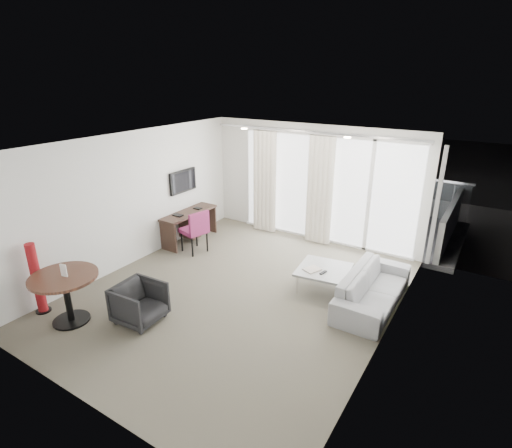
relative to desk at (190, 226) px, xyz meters
The scene contains 28 objects.
floor 2.65m from the desk, 30.94° to the right, with size 5.00×6.00×0.00m, color #5C5648.
ceiling 3.46m from the desk, 30.94° to the right, with size 5.00×6.00×0.00m, color white.
wall_left 1.67m from the desk, 100.49° to the right, with size 0.00×6.00×2.60m, color silver.
wall_right 5.03m from the desk, 15.85° to the right, with size 0.00×6.00×2.60m, color silver.
wall_front 4.99m from the desk, 62.64° to the right, with size 5.00×0.00×2.60m, color silver.
window_panel 3.15m from the desk, 32.68° to the left, with size 4.00×0.02×2.38m, color white, non-canonical shape.
window_frame 3.14m from the desk, 32.44° to the left, with size 4.10×0.06×2.44m, color white, non-canonical shape.
curtain_left 2.03m from the desk, 53.21° to the left, with size 0.60×0.20×2.38m, color silver, non-canonical shape.
curtain_right 3.02m from the desk, 30.47° to the left, with size 0.60×0.20×2.38m, color silver, non-canonical shape.
curtain_track 3.41m from the desk, 33.18° to the left, with size 4.80×0.04×0.04m, color #B2B2B7, non-canonical shape.
downlight_a 2.63m from the desk, 10.54° to the left, with size 0.12×0.12×0.02m, color #FFE0B2.
downlight_b 4.12m from the desk, ahead, with size 0.12×0.12×0.02m, color #FFE0B2.
desk is the anchor object (origin of this frame).
tv 1.03m from the desk, 153.71° to the left, with size 0.05×0.80×0.50m, color black, non-canonical shape.
desk_chair 0.63m from the desk, 40.28° to the right, with size 0.51×0.48×0.94m, color #7E2250, non-canonical shape.
round_table 3.46m from the desk, 81.17° to the right, with size 0.99×0.99×0.79m, color #46271A, non-canonical shape.
menu_card 3.48m from the desk, 80.53° to the right, with size 0.11×0.02×0.20m, color white, non-canonical shape.
red_lamp 3.50m from the desk, 91.61° to the right, with size 0.24×0.24×1.19m, color maroon.
tub_armchair 3.18m from the desk, 62.97° to the right, with size 0.67×0.68×0.62m, color black.
coffee_table 3.48m from the desk, ahead, with size 0.87×0.87×0.39m, color gray, non-canonical shape.
remote 3.55m from the desk, ahead, with size 0.06×0.18×0.02m, color black, non-canonical shape.
magazine 3.34m from the desk, ahead, with size 0.23×0.30×0.02m, color gray, non-canonical shape.
sofa 4.37m from the desk, ahead, with size 1.98×0.78×0.58m, color gray.
terrace_slab 4.07m from the desk, 51.02° to the left, with size 5.60×3.00×0.12m, color #4D4D50.
rattan_chair_a 4.28m from the desk, 51.37° to the left, with size 0.61×0.61×0.90m, color brown, non-canonical shape.
rattan_chair_b 4.65m from the desk, 37.71° to the left, with size 0.51×0.51×0.75m, color brown, non-canonical shape.
rattan_table 4.68m from the desk, 30.23° to the left, with size 0.49×0.49×0.49m, color brown, non-canonical shape.
balustrade 5.26m from the desk, 61.00° to the left, with size 5.50×0.06×1.05m, color #B2B2B7, non-canonical shape.
Camera 1 is at (3.51, -5.01, 3.63)m, focal length 28.00 mm.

